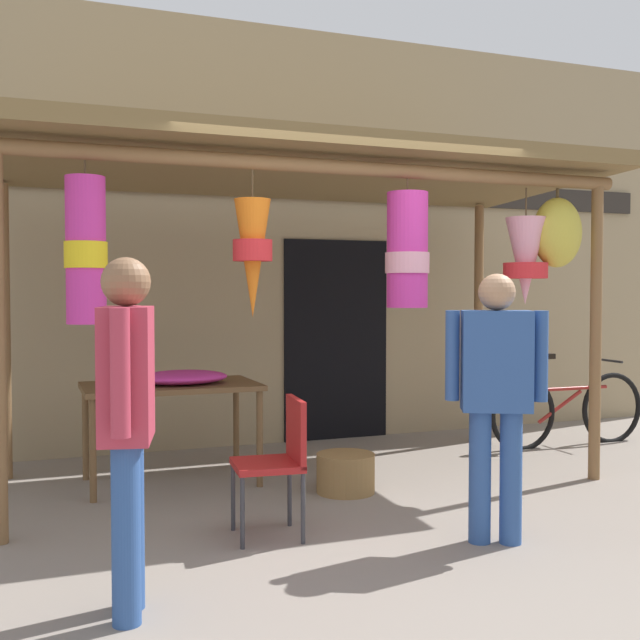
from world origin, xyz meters
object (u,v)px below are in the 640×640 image
(display_table, at_px, (171,394))
(flower_heap_on_table, at_px, (184,377))
(folding_chair, at_px, (279,454))
(wicker_basket_by_table, at_px, (346,473))
(customer_foreground, at_px, (127,406))
(parked_bicycle, at_px, (568,409))
(passerby_at_right, at_px, (496,385))

(display_table, relative_size, flower_heap_on_table, 1.89)
(display_table, xyz_separation_m, folding_chair, (0.39, -1.52, -0.19))
(wicker_basket_by_table, distance_m, customer_foreground, 2.55)
(parked_bicycle, distance_m, customer_foreground, 5.13)
(folding_chair, xyz_separation_m, wicker_basket_by_table, (0.77, 0.79, -0.36))
(flower_heap_on_table, xyz_separation_m, passerby_at_right, (1.44, -2.04, 0.11))
(parked_bicycle, bearing_deg, display_table, -178.56)
(display_table, distance_m, parked_bicycle, 3.85)
(wicker_basket_by_table, bearing_deg, display_table, 147.45)
(display_table, height_order, wicker_basket_by_table, display_table)
(parked_bicycle, xyz_separation_m, customer_foreground, (-4.45, -2.48, 0.62))
(folding_chair, xyz_separation_m, parked_bicycle, (3.45, 1.62, -0.16))
(parked_bicycle, distance_m, passerby_at_right, 3.24)
(customer_foreground, bearing_deg, parked_bicycle, 29.08)
(display_table, height_order, folding_chair, folding_chair)
(flower_heap_on_table, height_order, customer_foreground, customer_foreground)
(flower_heap_on_table, xyz_separation_m, customer_foreground, (-0.71, -2.32, 0.14))
(wicker_basket_by_table, height_order, parked_bicycle, parked_bicycle)
(display_table, bearing_deg, customer_foreground, -104.52)
(wicker_basket_by_table, xyz_separation_m, passerby_at_right, (0.38, -1.37, 0.79))
(display_table, height_order, parked_bicycle, parked_bicycle)
(wicker_basket_by_table, height_order, customer_foreground, customer_foreground)
(folding_chair, xyz_separation_m, customer_foreground, (-1.00, -0.86, 0.47))
(display_table, xyz_separation_m, customer_foreground, (-0.62, -2.38, 0.27))
(wicker_basket_by_table, bearing_deg, flower_heap_on_table, 147.68)
(wicker_basket_by_table, relative_size, customer_foreground, 0.26)
(passerby_at_right, bearing_deg, display_table, 126.13)
(folding_chair, bearing_deg, parked_bicycle, 25.16)
(folding_chair, bearing_deg, passerby_at_right, -26.82)
(wicker_basket_by_table, distance_m, passerby_at_right, 1.63)
(passerby_at_right, bearing_deg, customer_foreground, -172.73)
(flower_heap_on_table, relative_size, wicker_basket_by_table, 1.62)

